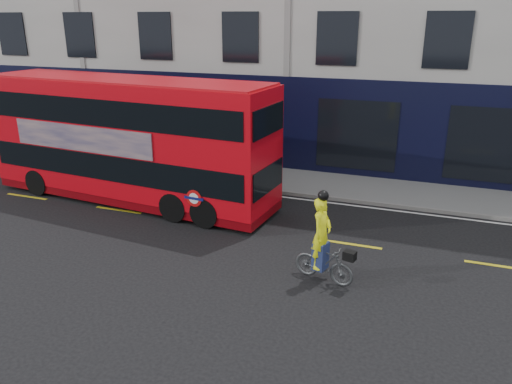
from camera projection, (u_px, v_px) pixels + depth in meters
The scene contains 7 objects.
ground at pixel (205, 245), 14.56m from camera, with size 120.00×120.00×0.00m, color black.
pavement at pixel (274, 179), 20.30m from camera, with size 60.00×3.00×0.12m, color slate.
kerb at pixel (262, 190), 18.97m from camera, with size 60.00×0.12×0.13m, color slate.
road_edge_line at pixel (259, 194), 18.72m from camera, with size 58.00×0.10×0.01m, color silver.
lane_dashes at pixel (225, 226), 15.89m from camera, with size 58.00×0.12×0.01m, color gold, non-canonical shape.
bus at pixel (129, 140), 17.46m from camera, with size 10.94×3.40×4.34m.
cyclist at pixel (323, 250), 12.35m from camera, with size 1.66×0.84×2.39m.
Camera 1 is at (5.93, -11.91, 6.29)m, focal length 35.00 mm.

